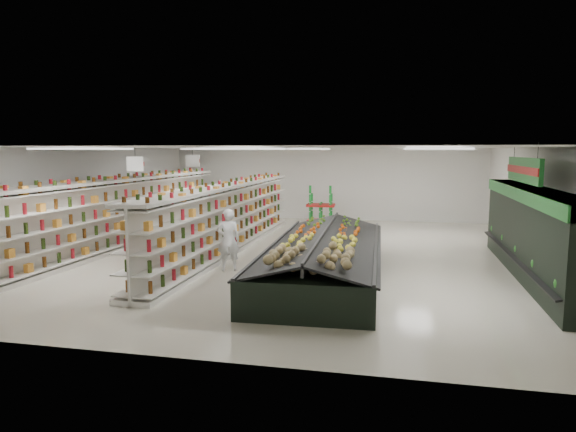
% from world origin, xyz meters
% --- Properties ---
extents(floor, '(16.00, 16.00, 0.00)m').
position_xyz_m(floor, '(0.00, 0.00, 0.00)').
color(floor, beige).
rests_on(floor, ground).
extents(ceiling, '(14.00, 16.00, 0.02)m').
position_xyz_m(ceiling, '(0.00, 0.00, 3.20)').
color(ceiling, white).
rests_on(ceiling, wall_back).
extents(wall_back, '(14.00, 0.02, 3.20)m').
position_xyz_m(wall_back, '(0.00, 8.00, 1.60)').
color(wall_back, silver).
rests_on(wall_back, floor).
extents(wall_front, '(14.00, 0.02, 3.20)m').
position_xyz_m(wall_front, '(0.00, -8.00, 1.60)').
color(wall_front, silver).
rests_on(wall_front, floor).
extents(wall_left, '(0.02, 16.00, 3.20)m').
position_xyz_m(wall_left, '(-7.00, 0.00, 1.60)').
color(wall_left, silver).
rests_on(wall_left, floor).
extents(wall_right, '(0.02, 16.00, 3.20)m').
position_xyz_m(wall_right, '(7.00, 0.00, 1.60)').
color(wall_right, silver).
rests_on(wall_right, floor).
extents(produce_wall_case, '(0.93, 8.00, 2.20)m').
position_xyz_m(produce_wall_case, '(6.53, -1.50, 1.24)').
color(produce_wall_case, black).
rests_on(produce_wall_case, floor).
extents(aisle_sign_near, '(0.52, 0.06, 0.75)m').
position_xyz_m(aisle_sign_near, '(-3.80, -2.00, 2.75)').
color(aisle_sign_near, white).
rests_on(aisle_sign_near, ceiling).
extents(aisle_sign_far, '(0.52, 0.06, 0.75)m').
position_xyz_m(aisle_sign_far, '(-3.80, 2.00, 2.75)').
color(aisle_sign_far, white).
rests_on(aisle_sign_far, ceiling).
extents(hortifruti_banner, '(0.12, 3.20, 0.95)m').
position_xyz_m(hortifruti_banner, '(6.25, -1.50, 2.65)').
color(hortifruti_banner, '#1E7328').
rests_on(hortifruti_banner, ceiling).
extents(gondola_left, '(1.40, 12.86, 2.22)m').
position_xyz_m(gondola_left, '(-5.49, -0.10, 1.02)').
color(gondola_left, silver).
rests_on(gondola_left, floor).
extents(gondola_center, '(0.96, 11.97, 2.07)m').
position_xyz_m(gondola_center, '(-1.88, 0.11, 0.95)').
color(gondola_center, silver).
rests_on(gondola_center, floor).
extents(produce_island, '(3.05, 7.73, 1.14)m').
position_xyz_m(produce_island, '(1.52, -2.41, 0.52)').
color(produce_island, black).
rests_on(produce_island, floor).
extents(soda_endcap, '(1.21, 0.85, 1.50)m').
position_xyz_m(soda_endcap, '(0.06, 6.52, 0.73)').
color(soda_endcap, '#B11614').
rests_on(soda_endcap, floor).
extents(shopper_main, '(0.69, 0.57, 1.64)m').
position_xyz_m(shopper_main, '(-1.00, -2.43, 0.82)').
color(shopper_main, silver).
rests_on(shopper_main, floor).
extents(shopper_background, '(0.92, 1.08, 1.89)m').
position_xyz_m(shopper_background, '(-3.04, 2.42, 0.95)').
color(shopper_background, '#9C8360').
rests_on(shopper_background, floor).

